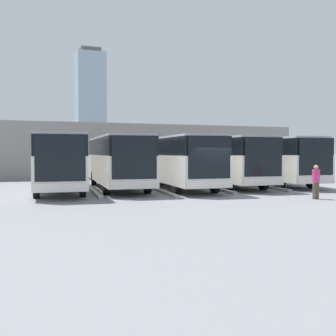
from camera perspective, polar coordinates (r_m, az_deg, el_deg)
name	(u,v)px	position (r m, az deg, el deg)	size (l,w,h in m)	color
ground_plane	(214,196)	(21.85, 6.29, -3.84)	(600.00, 600.00, 0.00)	gray
bus_0	(269,159)	(30.33, 13.52, 1.21)	(3.54, 11.14, 3.22)	silver
curb_divider_0	(260,186)	(28.07, 12.32, -2.38)	(0.24, 7.30, 0.15)	#9E9E99
bus_1	(224,159)	(28.41, 7.56, 1.19)	(3.54, 11.14, 3.22)	silver
curb_divider_1	(210,188)	(26.24, 5.77, -2.66)	(0.24, 7.30, 0.15)	#9E9E99
bus_2	(178,160)	(26.28, 1.33, 1.13)	(3.54, 11.14, 3.22)	silver
curb_divider_2	(159,190)	(24.22, -1.18, -3.05)	(0.24, 7.30, 0.15)	#9E9E99
bus_3	(118,160)	(26.12, -6.85, 1.11)	(3.54, 11.14, 3.22)	silver
curb_divider_3	(94,191)	(24.25, -10.04, -3.08)	(0.24, 7.30, 0.15)	#9E9E99
bus_4	(58,160)	(25.09, -14.64, 1.01)	(3.54, 11.14, 3.22)	silver
pedestrian	(316,181)	(21.63, 19.40, -1.64)	(0.44, 0.44, 1.66)	brown
station_building	(112,150)	(43.06, -7.54, 2.38)	(34.03, 14.80, 4.82)	gray
office_tower	(90,104)	(221.29, -10.50, 8.54)	(14.17, 14.17, 54.88)	#93A8B7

